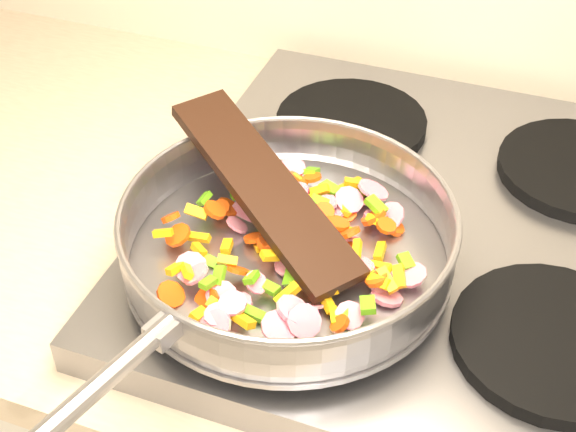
% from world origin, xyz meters
% --- Properties ---
extents(cooktop, '(0.60, 0.60, 0.04)m').
position_xyz_m(cooktop, '(-0.70, 1.67, 0.92)').
color(cooktop, '#939399').
rests_on(cooktop, counter_top).
extents(grate_fl, '(0.19, 0.19, 0.02)m').
position_xyz_m(grate_fl, '(-0.84, 1.52, 0.95)').
color(grate_fl, black).
rests_on(grate_fl, cooktop).
extents(grate_fr, '(0.19, 0.19, 0.02)m').
position_xyz_m(grate_fr, '(-0.56, 1.52, 0.95)').
color(grate_fr, black).
rests_on(grate_fr, cooktop).
extents(grate_bl, '(0.19, 0.19, 0.02)m').
position_xyz_m(grate_bl, '(-0.84, 1.81, 0.95)').
color(grate_bl, black).
rests_on(grate_bl, cooktop).
extents(saute_pan, '(0.38, 0.53, 0.06)m').
position_xyz_m(saute_pan, '(-0.83, 1.53, 0.99)').
color(saute_pan, '#9E9EA5').
rests_on(saute_pan, grate_fl).
extents(vegetable_heap, '(0.28, 0.27, 0.05)m').
position_xyz_m(vegetable_heap, '(-0.82, 1.54, 0.98)').
color(vegetable_heap, '#E2470C').
rests_on(vegetable_heap, saute_pan).
extents(wooden_spatula, '(0.26, 0.21, 0.07)m').
position_xyz_m(wooden_spatula, '(-0.87, 1.57, 1.01)').
color(wooden_spatula, black).
rests_on(wooden_spatula, saute_pan).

